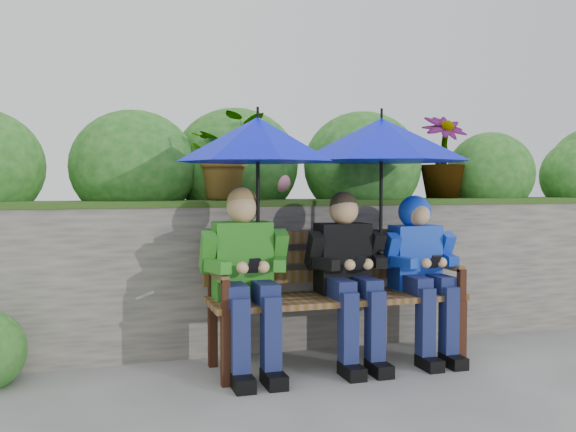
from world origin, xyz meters
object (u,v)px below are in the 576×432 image
object	(u,v)px
park_bench	(334,287)
boy_middle	(348,269)
umbrella_right	(381,140)
boy_right	(421,261)
umbrella_left	(258,140)
boy_left	(246,271)

from	to	relation	value
park_bench	boy_middle	size ratio (longest dim) A/B	1.49
boy_middle	umbrella_right	xyz separation A→B (m)	(0.23, 0.01, 0.81)
boy_right	umbrella_right	world-z (taller)	umbrella_right
boy_middle	umbrella_right	distance (m)	0.85
boy_right	umbrella_left	size ratio (longest dim) A/B	1.09
park_bench	umbrella_right	size ratio (longest dim) A/B	1.45
park_bench	boy_middle	bearing A→B (deg)	-46.11
boy_right	boy_left	bearing A→B (deg)	-179.12
boy_right	park_bench	bearing A→B (deg)	174.35
boy_middle	umbrella_left	size ratio (longest dim) A/B	1.12
boy_middle	boy_left	bearing A→B (deg)	-179.73
boy_middle	umbrella_left	distance (m)	0.99
park_bench	boy_middle	xyz separation A→B (m)	(0.07, -0.07, 0.12)
umbrella_right	boy_right	bearing A→B (deg)	1.15
umbrella_left	park_bench	bearing A→B (deg)	6.92
boy_left	umbrella_right	xyz separation A→B (m)	(0.89, 0.01, 0.80)
boy_middle	umbrella_left	world-z (taller)	umbrella_left
umbrella_right	boy_middle	bearing A→B (deg)	-177.70
umbrella_left	umbrella_right	xyz separation A→B (m)	(0.81, -0.00, 0.01)
park_bench	umbrella_left	bearing A→B (deg)	-173.08
boy_left	boy_right	size ratio (longest dim) A/B	1.05
boy_left	boy_middle	distance (m)	0.66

